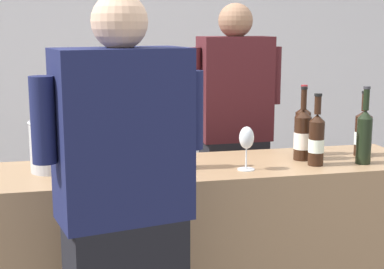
{
  "coord_description": "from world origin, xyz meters",
  "views": [
    {
      "loc": [
        -0.59,
        -2.53,
        1.59
      ],
      "look_at": [
        -0.03,
        0.0,
        1.09
      ],
      "focal_mm": 53.43,
      "sensor_mm": 36.0,
      "label": 1
    }
  ],
  "objects": [
    {
      "name": "counter",
      "position": [
        0.0,
        0.0,
        0.47
      ],
      "size": [
        2.14,
        0.54,
        0.94
      ],
      "primitive_type": "cube",
      "color": "#9E7A56",
      "rests_on": "ground_plane"
    },
    {
      "name": "wine_bottle_4",
      "position": [
        -0.07,
        -0.03,
        1.06
      ],
      "size": [
        0.08,
        0.08,
        0.32
      ],
      "color": "black",
      "rests_on": "counter"
    },
    {
      "name": "wine_bottle_0",
      "position": [
        0.78,
        -0.13,
        1.08
      ],
      "size": [
        0.07,
        0.07,
        0.37
      ],
      "color": "black",
      "rests_on": "counter"
    },
    {
      "name": "wine_glass",
      "position": [
        0.2,
        -0.12,
        1.08
      ],
      "size": [
        0.08,
        0.08,
        0.2
      ],
      "color": "silver",
      "rests_on": "counter"
    },
    {
      "name": "wine_bottle_3",
      "position": [
        0.57,
        0.1,
        1.07
      ],
      "size": [
        0.08,
        0.08,
        0.36
      ],
      "color": "black",
      "rests_on": "counter"
    },
    {
      "name": "wall_back",
      "position": [
        0.0,
        2.6,
        1.4
      ],
      "size": [
        8.0,
        0.1,
        2.8
      ],
      "primitive_type": "cube",
      "color": "white",
      "rests_on": "ground_plane"
    },
    {
      "name": "person_guest",
      "position": [
        -0.41,
        -0.6,
        0.82
      ],
      "size": [
        0.6,
        0.33,
        1.7
      ],
      "color": "black",
      "rests_on": "ground_plane"
    },
    {
      "name": "wine_bottle_5",
      "position": [
        0.52,
        0.01,
        1.06
      ],
      "size": [
        0.08,
        0.08,
        0.36
      ],
      "color": "black",
      "rests_on": "counter"
    },
    {
      "name": "person_server",
      "position": [
        0.37,
        0.64,
        0.84
      ],
      "size": [
        0.57,
        0.25,
        1.71
      ],
      "color": "black",
      "rests_on": "ground_plane"
    },
    {
      "name": "wine_bottle_2",
      "position": [
        0.86,
        0.03,
        1.06
      ],
      "size": [
        0.09,
        0.09,
        0.33
      ],
      "color": "black",
      "rests_on": "counter"
    },
    {
      "name": "ice_bucket",
      "position": [
        -0.66,
        0.05,
        1.06
      ],
      "size": [
        0.2,
        0.2,
        0.23
      ],
      "color": "silver",
      "rests_on": "counter"
    },
    {
      "name": "wine_bottle_1",
      "position": [
        0.54,
        -0.11,
        1.07
      ],
      "size": [
        0.07,
        0.07,
        0.34
      ],
      "color": "black",
      "rests_on": "counter"
    }
  ]
}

